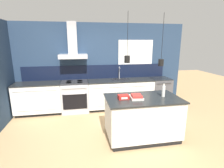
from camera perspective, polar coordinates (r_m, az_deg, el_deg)
name	(u,v)px	position (r m, az deg, el deg)	size (l,w,h in m)	color
ground_plane	(107,138)	(4.01, -1.64, -17.11)	(16.00, 16.00, 0.00)	tan
wall_back	(96,65)	(5.47, -5.39, 6.33)	(5.60, 2.22, 2.60)	navy
counter_run_left	(39,98)	(5.47, -22.80, -4.30)	(1.29, 0.64, 0.91)	black
counter_run_sink	(120,94)	(5.48, 2.74, -3.19)	(2.01, 0.64, 1.29)	black
oven_range	(75,96)	(5.34, -11.93, -4.00)	(0.78, 0.66, 0.91)	#B5B5BA
dishwasher	(159,92)	(5.90, 15.16, -2.47)	(0.61, 0.65, 0.91)	#4C4C51
kitchen_island	(142,118)	(3.88, 9.83, -10.75)	(1.56, 0.94, 0.91)	black
bottle_on_island	(164,91)	(3.86, 16.48, -2.17)	(0.07, 0.07, 0.30)	silver
book_stack	(136,97)	(3.63, 7.95, -4.15)	(0.27, 0.35, 0.08)	silver
red_supply_box	(123,97)	(3.58, 3.76, -4.24)	(0.22, 0.17, 0.08)	red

